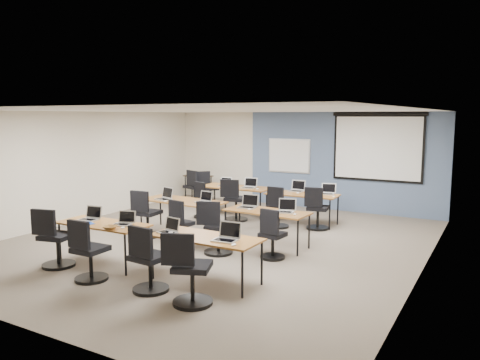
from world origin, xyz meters
The scene contains 58 objects.
floor centered at (0.00, 0.00, 0.00)m, with size 8.00×9.00×0.02m, color #6B6354.
ceiling centered at (0.00, 0.00, 2.70)m, with size 8.00×9.00×0.02m, color white.
wall_back centered at (0.00, 4.50, 1.35)m, with size 8.00×0.04×2.70m, color beige.
wall_front centered at (0.00, -4.50, 1.35)m, with size 8.00×0.04×2.70m, color beige.
wall_left centered at (-4.00, 0.00, 1.35)m, with size 0.04×9.00×2.70m, color beige.
wall_right centered at (4.00, 0.00, 1.35)m, with size 0.04×9.00×2.70m, color beige.
blue_accent_panel centered at (1.25, 4.47, 1.35)m, with size 5.50×0.04×2.70m, color #3D5977.
whiteboard centered at (-0.30, 4.43, 1.45)m, with size 1.28×0.03×0.98m.
projector_screen centered at (2.20, 4.41, 1.89)m, with size 2.40×0.10×1.82m.
training_table_front_left centered at (-0.97, -2.15, 0.68)m, with size 1.68×0.70×0.73m.
training_table_front_right centered at (1.11, -2.03, 0.68)m, with size 1.76×0.73×0.73m.
training_table_mid_left centered at (-1.09, 0.34, 0.69)m, with size 1.94×0.81×0.73m.
training_table_mid_right centered at (1.06, 0.22, 0.68)m, with size 1.69×0.70×0.73m.
training_table_back_left centered at (-1.05, 2.67, 0.69)m, with size 1.90×0.79×0.73m.
training_table_back_right centered at (0.90, 2.47, 0.68)m, with size 1.72×0.72×0.73m.
laptop_0 centered at (-1.35, -2.08, 0.79)m, with size 0.32×0.27×0.25m.
mouse_0 centered at (-1.23, -2.30, 0.74)m, with size 0.06×0.09×0.03m, color white.
task_chair_0 centered at (-1.56, -2.71, 0.43)m, with size 0.56×0.56×1.04m.
laptop_1 centered at (-0.56, -2.06, 0.79)m, with size 0.31×0.26×0.23m.
mouse_1 centered at (-0.39, -2.27, 0.74)m, with size 0.06×0.09×0.03m, color white.
task_chair_1 centered at (-0.52, -2.92, 0.42)m, with size 0.53×0.53×1.01m.
laptop_2 centered at (0.46, -2.11, 0.79)m, with size 0.30×0.26×0.23m.
mouse_2 centered at (0.86, -2.37, 0.74)m, with size 0.06×0.10×0.03m, color white.
task_chair_2 centered at (0.61, -2.82, 0.42)m, with size 0.54×0.54×1.02m.
laptop_3 centered at (1.51, -2.06, 0.80)m, with size 0.36×0.31×0.27m.
mouse_3 centered at (1.75, -2.26, 0.74)m, with size 0.06×0.10×0.03m, color white.
task_chair_3 centered at (1.41, -2.91, 0.43)m, with size 0.59×0.56×1.04m.
laptop_4 centered at (-1.49, 0.23, 0.80)m, with size 0.36×0.31×0.27m.
mouse_4 centered at (-1.32, 0.03, 0.74)m, with size 0.05×0.09×0.03m, color white.
task_chair_4 centered at (-1.54, -0.37, 0.42)m, with size 0.55×0.55×1.03m.
laptop_5 centered at (-0.53, 0.37, 0.79)m, with size 0.31×0.26×0.24m.
mouse_5 centered at (-0.36, 0.11, 0.74)m, with size 0.07×0.11×0.04m, color white.
task_chair_5 centered at (-0.46, -0.60, 0.39)m, with size 0.47×0.47×0.95m.
laptop_6 centered at (0.59, 0.32, 0.80)m, with size 0.35×0.30×0.27m.
mouse_6 centered at (0.70, 0.16, 0.74)m, with size 0.06×0.09×0.03m, color white.
task_chair_6 centered at (0.45, -0.70, 0.43)m, with size 0.59×0.55×1.03m.
laptop_7 centered at (1.44, 0.28, 0.79)m, with size 0.34×0.29×0.26m.
mouse_7 centered at (1.70, 0.13, 0.74)m, with size 0.06×0.09×0.03m, color white.
task_chair_7 centered at (1.50, -0.47, 0.39)m, with size 0.46×0.46×0.95m.
laptop_8 centered at (-1.38, 2.65, 0.79)m, with size 0.30×0.25×0.23m.
mouse_8 centered at (-1.30, 2.50, 0.74)m, with size 0.07×0.10×0.04m, color white.
task_chair_8 centered at (-1.56, 1.79, 0.39)m, with size 0.46×0.46×0.95m.
laptop_9 centered at (-0.65, 2.66, 0.79)m, with size 0.35×0.29×0.26m.
mouse_9 centered at (-0.35, 2.54, 0.74)m, with size 0.06×0.10×0.03m, color white.
task_chair_9 centered at (-0.66, 1.92, 0.44)m, with size 0.58×0.58×1.05m.
laptop_10 centered at (0.64, 2.77, 0.80)m, with size 0.35×0.30×0.27m.
mouse_10 centered at (0.78, 2.49, 0.74)m, with size 0.06×0.09×0.03m, color white.
task_chair_10 centered at (0.58, 1.78, 0.40)m, with size 0.50×0.50×0.98m.
laptop_11 centered at (1.45, 2.71, 0.79)m, with size 0.34×0.29×0.26m.
mouse_11 centered at (1.70, 2.43, 0.74)m, with size 0.05×0.09×0.03m, color white.
task_chair_11 centered at (1.43, 2.07, 0.41)m, with size 0.51×0.51×0.99m.
blue_mousepad centered at (-1.18, -2.32, 0.73)m, with size 0.25×0.21×0.01m, color navy.
snack_bowl centered at (-0.53, -2.42, 0.76)m, with size 0.24×0.24×0.06m, color brown.
snack_plate centered at (0.59, -2.36, 0.74)m, with size 0.16×0.16×0.01m, color white.
coffee_cup centered at (0.65, -2.32, 0.77)m, with size 0.05×0.05×0.05m, color silver.
utility_table centered at (-3.18, 4.00, 0.65)m, with size 0.85×0.47×0.75m.
spare_chair_a centered at (-2.39, 3.36, 0.41)m, with size 0.61×0.52×1.00m.
spare_chair_b centered at (-2.76, 3.16, 0.43)m, with size 0.57×0.56×1.03m.
Camera 1 is at (5.06, -7.94, 2.59)m, focal length 35.00 mm.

